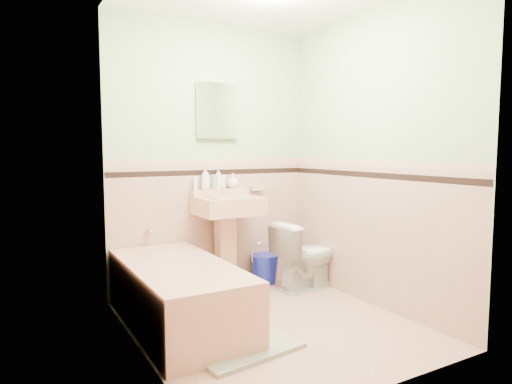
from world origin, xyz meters
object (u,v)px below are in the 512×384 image
sink (228,245)px  soap_bottle_right (233,181)px  bucket (264,269)px  soap_bottle_mid (218,178)px  soap_bottle_left (205,178)px  toilet (305,255)px  medicine_cabinet (218,111)px  shoe (257,330)px  bathtub (179,297)px

sink → soap_bottle_right: 0.63m
soap_bottle_right → bucket: 0.95m
soap_bottle_mid → bucket: 1.03m
soap_bottle_left → soap_bottle_right: 0.29m
soap_bottle_mid → toilet: (0.71, -0.43, -0.74)m
medicine_cabinet → toilet: size_ratio=0.80×
sink → shoe: size_ratio=6.25×
medicine_cabinet → shoe: 2.07m
medicine_cabinet → bucket: medicine_cabinet is taller
soap_bottle_left → bucket: size_ratio=0.74×
bathtub → medicine_cabinet: 1.78m
medicine_cabinet → soap_bottle_left: bearing=-168.4°
bathtub → sink: size_ratio=1.66×
shoe → soap_bottle_left: bearing=106.8°
soap_bottle_right → soap_bottle_mid: bearing=180.0°
bathtub → sink: (0.68, 0.53, 0.23)m
bucket → soap_bottle_left: bearing=172.6°
bathtub → sink: sink is taller
sink → bucket: sink is taller
bathtub → soap_bottle_mid: bearing=46.7°
bucket → soap_bottle_mid: bearing=170.5°
toilet → soap_bottle_mid: bearing=52.9°
soap_bottle_left → shoe: bearing=-96.4°
toilet → soap_bottle_left: bearing=57.2°
shoe → soap_bottle_right: bearing=93.9°
sink → soap_bottle_right: soap_bottle_right is taller
bathtub → soap_bottle_mid: size_ratio=7.56×
toilet → medicine_cabinet: bearing=50.8°
bathtub → toilet: 1.41m
bathtub → soap_bottle_right: size_ratio=10.64×
sink → shoe: sink is taller
soap_bottle_mid → toilet: soap_bottle_mid is taller
sink → soap_bottle_left: (-0.15, 0.18, 0.62)m
sink → soap_bottle_left: soap_bottle_left is taller
soap_bottle_left → soap_bottle_right: bearing=0.0°
medicine_cabinet → bucket: (0.45, -0.11, -1.56)m
sink → toilet: size_ratio=1.38×
bathtub → shoe: bearing=-51.2°
sink → soap_bottle_right: (0.14, 0.18, 0.58)m
soap_bottle_mid → soap_bottle_right: size_ratio=1.41×
sink → toilet: (0.70, -0.25, -0.12)m
bathtub → toilet: size_ratio=2.29×
sink → medicine_cabinet: medicine_cabinet is taller
toilet → bathtub: bearing=95.7°
bathtub → soap_bottle_mid: (0.67, 0.71, 0.84)m
soap_bottle_mid → toilet: bearing=-31.5°
shoe → medicine_cabinet: bearing=100.4°
soap_bottle_mid → soap_bottle_right: (0.15, 0.00, -0.03)m
medicine_cabinet → soap_bottle_left: size_ratio=2.48×
sink → toilet: bearing=-20.1°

